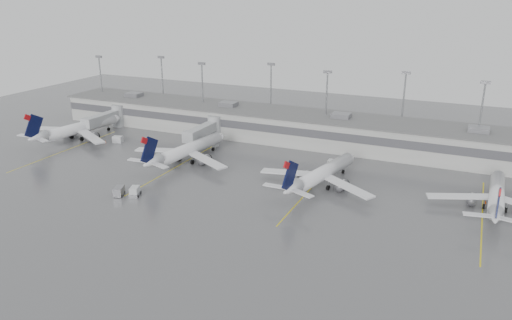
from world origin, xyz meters
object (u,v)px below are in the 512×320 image
at_px(jet_mid_right, 321,174).
at_px(jet_far_right, 497,196).
at_px(jet_mid_left, 187,150).
at_px(baggage_tug, 135,192).
at_px(jet_far_left, 77,128).

bearing_deg(jet_mid_right, jet_far_right, 16.86).
bearing_deg(jet_mid_left, baggage_tug, -78.39).
bearing_deg(jet_mid_left, jet_mid_right, 4.40).
xyz_separation_m(jet_far_left, jet_far_right, (111.63, -4.19, -0.37)).
relative_size(jet_far_left, baggage_tug, 9.16).
bearing_deg(jet_far_left, jet_far_right, 7.20).
bearing_deg(jet_far_right, jet_mid_right, -173.98).
distance_m(jet_far_right, baggage_tug, 74.14).
bearing_deg(jet_far_right, jet_mid_left, -178.03).
xyz_separation_m(jet_mid_right, baggage_tug, (-34.77, -21.03, -2.38)).
distance_m(jet_far_left, jet_far_right, 111.71).
height_order(jet_far_left, baggage_tug, jet_far_left).
bearing_deg(baggage_tug, jet_far_right, -2.11).
height_order(jet_mid_left, jet_far_right, jet_mid_left).
xyz_separation_m(jet_far_left, jet_mid_left, (39.99, -4.47, -0.10)).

